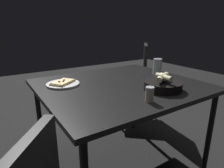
% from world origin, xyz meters
% --- Properties ---
extents(ground, '(8.00, 8.00, 0.00)m').
position_xyz_m(ground, '(0.00, 0.00, 0.00)').
color(ground, black).
extents(dining_table, '(1.03, 1.16, 0.75)m').
position_xyz_m(dining_table, '(0.00, 0.00, 0.69)').
color(dining_table, black).
rests_on(dining_table, ground).
extents(pizza_plate, '(0.24, 0.24, 0.04)m').
position_xyz_m(pizza_plate, '(-0.20, -0.37, 0.76)').
color(pizza_plate, white).
rests_on(pizza_plate, dining_table).
extents(bread_basket, '(0.26, 0.26, 0.11)m').
position_xyz_m(bread_basket, '(0.28, 0.16, 0.79)').
color(bread_basket, black).
rests_on(bread_basket, dining_table).
extents(beer_glass, '(0.08, 0.08, 0.14)m').
position_xyz_m(beer_glass, '(-0.06, 0.45, 0.81)').
color(beer_glass, silver).
rests_on(beer_glass, dining_table).
extents(pepper_shaker, '(0.05, 0.05, 0.09)m').
position_xyz_m(pepper_shaker, '(0.39, -0.07, 0.79)').
color(pepper_shaker, '#BFB299').
rests_on(pepper_shaker, dining_table).
extents(chair_far, '(0.62, 0.62, 0.95)m').
position_xyz_m(chair_far, '(-0.70, 0.75, 0.53)').
color(chair_far, black).
rests_on(chair_far, ground).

